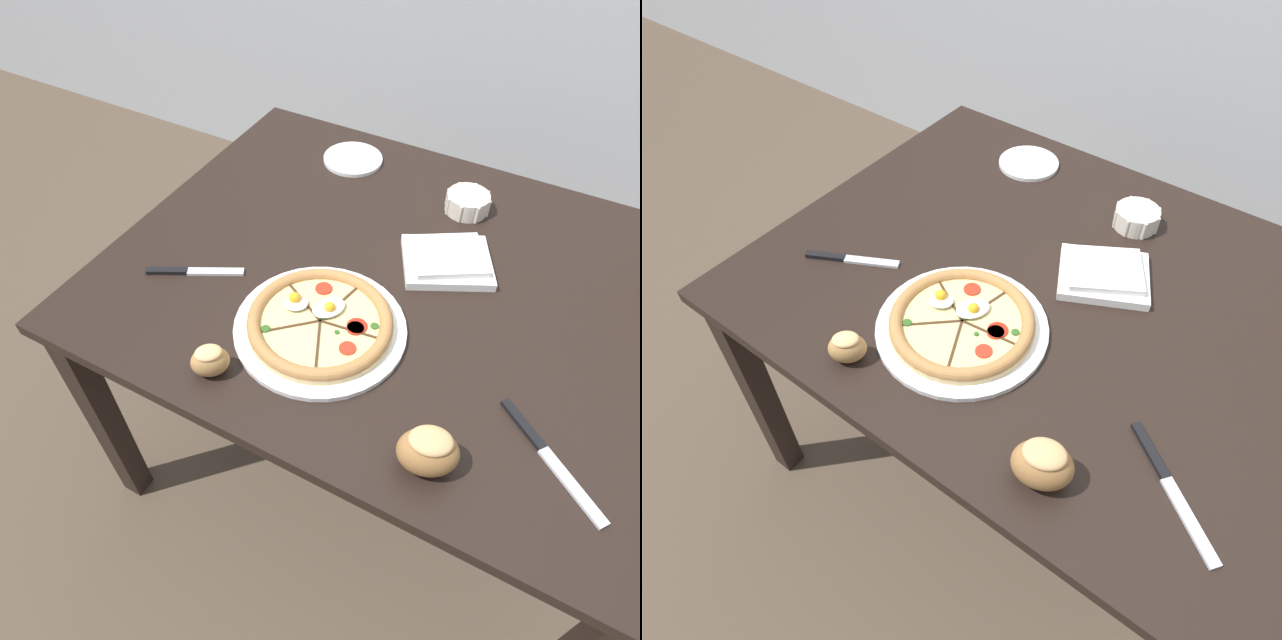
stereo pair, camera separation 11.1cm
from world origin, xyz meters
TOP-DOWN VIEW (x-y plane):
  - ground_plane at (0.00, 0.00)m, footprint 12.00×12.00m
  - dining_table at (0.00, 0.00)m, footprint 1.25×1.00m
  - pizza at (-0.08, -0.22)m, footprint 0.34×0.34m
  - ramekin_bowl at (0.05, 0.29)m, footprint 0.11×0.11m
  - napkin_folded at (0.08, 0.08)m, footprint 0.24×0.23m
  - bread_piece_near at (0.21, -0.39)m, footprint 0.12×0.11m
  - bread_piece_mid at (-0.21, -0.41)m, footprint 0.09×0.09m
  - knife_main at (0.39, -0.28)m, footprint 0.21×0.16m
  - knife_spare at (-0.40, -0.21)m, footprint 0.20×0.12m
  - side_saucer at (-0.29, 0.35)m, footprint 0.16×0.16m

SIDE VIEW (x-z plane):
  - ground_plane at x=0.00m, z-range 0.00..0.00m
  - dining_table at x=0.00m, z-range 0.28..1.03m
  - knife_main at x=0.39m, z-range 0.75..0.76m
  - knife_spare at x=-0.40m, z-range 0.75..0.76m
  - side_saucer at x=-0.29m, z-range 0.75..0.76m
  - napkin_folded at x=0.08m, z-range 0.75..0.79m
  - pizza at x=-0.08m, z-range 0.74..0.80m
  - ramekin_bowl at x=0.05m, z-range 0.75..0.80m
  - bread_piece_mid at x=-0.21m, z-range 0.75..0.82m
  - bread_piece_near at x=0.21m, z-range 0.75..0.84m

